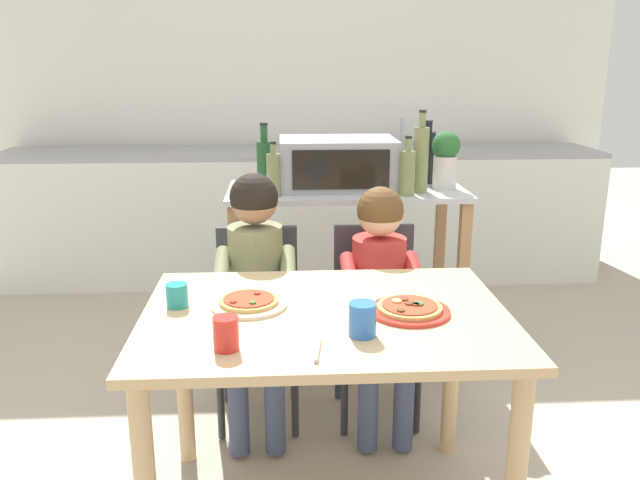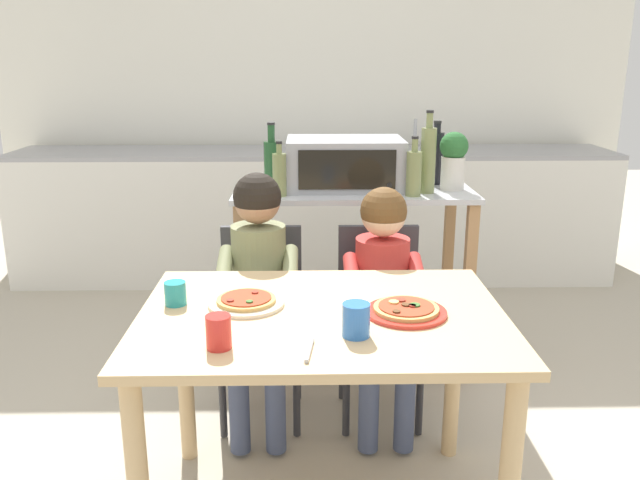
{
  "view_description": "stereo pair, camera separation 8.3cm",
  "coord_description": "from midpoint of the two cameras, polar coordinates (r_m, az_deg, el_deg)",
  "views": [
    {
      "loc": [
        -0.13,
        -1.89,
        1.51
      ],
      "look_at": [
        0.0,
        0.3,
        0.89
      ],
      "focal_mm": 36.56,
      "sensor_mm": 36.0,
      "label": 1
    },
    {
      "loc": [
        -0.04,
        -1.89,
        1.51
      ],
      "look_at": [
        0.0,
        0.3,
        0.89
      ],
      "focal_mm": 36.56,
      "sensor_mm": 36.0,
      "label": 2
    }
  ],
  "objects": [
    {
      "name": "pizza_plate_red_rimmed",
      "position": [
        2.05,
        6.67,
        -6.04
      ],
      "size": [
        0.25,
        0.25,
        0.03
      ],
      "color": "red",
      "rests_on": "dining_table"
    },
    {
      "name": "bottle_clear_vinegar",
      "position": [
        3.12,
        -5.64,
        6.72
      ],
      "size": [
        0.07,
        0.07,
        0.31
      ],
      "color": "#1E4723",
      "rests_on": "kitchen_island_cart"
    },
    {
      "name": "child_in_olive_shirt",
      "position": [
        2.6,
        -6.59,
        -2.98
      ],
      "size": [
        0.32,
        0.42,
        1.06
      ],
      "color": "#424C6B",
      "rests_on": "ground"
    },
    {
      "name": "toaster_oven",
      "position": [
        3.14,
        0.78,
        6.74
      ],
      "size": [
        0.55,
        0.39,
        0.24
      ],
      "color": "#999BA0",
      "rests_on": "kitchen_island_cart"
    },
    {
      "name": "bottle_slim_sauce",
      "position": [
        3.29,
        8.68,
        7.27
      ],
      "size": [
        0.07,
        0.07,
        0.31
      ],
      "color": "black",
      "rests_on": "kitchen_island_cart"
    },
    {
      "name": "dining_table",
      "position": [
        2.09,
        -0.67,
        -9.26
      ],
      "size": [
        1.14,
        0.82,
        0.74
      ],
      "color": "tan",
      "rests_on": "ground"
    },
    {
      "name": "drinking_cup_blue",
      "position": [
        1.87,
        2.44,
        -6.96
      ],
      "size": [
        0.08,
        0.08,
        0.1
      ],
      "primitive_type": "cylinder",
      "color": "blue",
      "rests_on": "dining_table"
    },
    {
      "name": "kitchen_counter",
      "position": [
        4.57,
        -2.16,
        2.28
      ],
      "size": [
        4.08,
        0.6,
        1.1
      ],
      "color": "silver",
      "rests_on": "ground"
    },
    {
      "name": "dining_chair_left",
      "position": [
        2.78,
        -6.34,
        -6.14
      ],
      "size": [
        0.36,
        0.36,
        0.81
      ],
      "color": "#333338",
      "rests_on": "ground"
    },
    {
      "name": "bottle_brown_beer",
      "position": [
        3.06,
        8.04,
        7.11
      ],
      "size": [
        0.07,
        0.07,
        0.38
      ],
      "color": "olive",
      "rests_on": "kitchen_island_cart"
    },
    {
      "name": "child_in_red_shirt",
      "position": [
        2.63,
        4.43,
        -3.53
      ],
      "size": [
        0.32,
        0.42,
        1.0
      ],
      "color": "#424C6B",
      "rests_on": "ground"
    },
    {
      "name": "bottle_squat_spirits",
      "position": [
        2.98,
        6.85,
        5.95
      ],
      "size": [
        0.07,
        0.07,
        0.27
      ],
      "color": "olive",
      "rests_on": "kitchen_island_cart"
    },
    {
      "name": "drinking_cup_teal",
      "position": [
        2.13,
        -13.5,
        -4.73
      ],
      "size": [
        0.07,
        0.07,
        0.08
      ],
      "primitive_type": "cylinder",
      "color": "teal",
      "rests_on": "dining_table"
    },
    {
      "name": "pizza_plate_cream",
      "position": [
        2.1,
        -7.38,
        -5.48
      ],
      "size": [
        0.24,
        0.24,
        0.03
      ],
      "color": "beige",
      "rests_on": "dining_table"
    },
    {
      "name": "back_wall_tiled",
      "position": [
        4.85,
        -2.4,
        13.82
      ],
      "size": [
        4.53,
        0.12,
        2.7
      ],
      "color": "white",
      "rests_on": "ground"
    },
    {
      "name": "drinking_cup_red",
      "position": [
        1.8,
        -9.56,
        -8.08
      ],
      "size": [
        0.07,
        0.07,
        0.09
      ],
      "primitive_type": "cylinder",
      "color": "red",
      "rests_on": "dining_table"
    },
    {
      "name": "serving_spoon",
      "position": [
        1.78,
        -1.58,
        -9.63
      ],
      "size": [
        0.03,
        0.14,
        0.01
      ],
      "primitive_type": "cylinder",
      "rotation": [
        0.0,
        1.57,
        1.45
      ],
      "color": "#B7BABF",
      "rests_on": "dining_table"
    },
    {
      "name": "kitchen_island_cart",
      "position": [
        3.22,
        1.52,
        -0.7
      ],
      "size": [
        1.14,
        0.54,
        0.9
      ],
      "color": "#B7BABF",
      "rests_on": "ground"
    },
    {
      "name": "dining_chair_right",
      "position": [
        2.8,
        4.03,
        -5.95
      ],
      "size": [
        0.36,
        0.36,
        0.81
      ],
      "color": "#333338",
      "rests_on": "ground"
    },
    {
      "name": "potted_herb_plant",
      "position": [
        3.16,
        10.18,
        7.12
      ],
      "size": [
        0.13,
        0.13,
        0.27
      ],
      "color": "beige",
      "rests_on": "kitchen_island_cart"
    },
    {
      "name": "ground_plane",
      "position": [
        3.41,
        -1.57,
        -10.62
      ],
      "size": [
        11.6,
        11.6,
        0.0
      ],
      "primitive_type": "plane",
      "color": "#B7AD99"
    },
    {
      "name": "bottle_dark_olive_oil",
      "position": [
        2.95,
        -4.91,
        5.77
      ],
      "size": [
        0.06,
        0.06,
        0.25
      ],
      "color": "olive",
      "rests_on": "kitchen_island_cart"
    }
  ]
}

